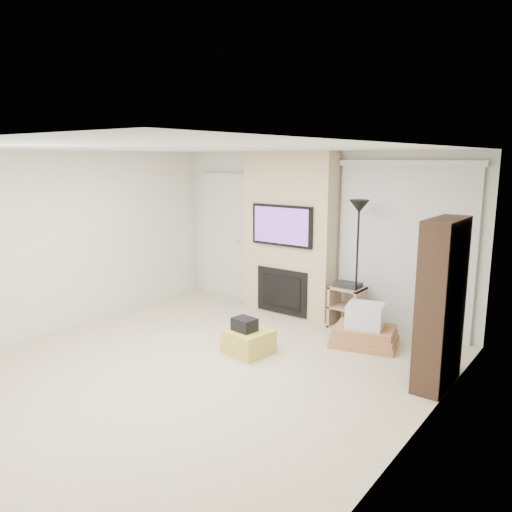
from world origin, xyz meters
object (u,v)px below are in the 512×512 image
Objects in this scene: floor_lamp at (358,229)px; bookshelf at (441,304)px; av_stand at (347,304)px; box_stack at (365,330)px; ottoman at (249,342)px.

floor_lamp is 1.03× the size of bookshelf.
bookshelf is (1.42, -0.97, -0.56)m from floor_lamp.
av_stand is at bearing 145.83° from floor_lamp.
floor_lamp is 2.80× the size of av_stand.
floor_lamp reaches higher than box_stack.
av_stand is 2.02m from bookshelf.
box_stack reaches higher than ottoman.
box_stack is at bearing 47.25° from ottoman.
ottoman is 2.33m from bookshelf.
box_stack is (0.50, -0.50, -0.14)m from av_stand.
av_stand is at bearing 145.77° from bookshelf.
bookshelf is at bearing -34.23° from av_stand.
ottoman is 0.28× the size of bookshelf.
box_stack is (0.32, -0.37, -1.25)m from floor_lamp.
box_stack is at bearing -49.26° from floor_lamp.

